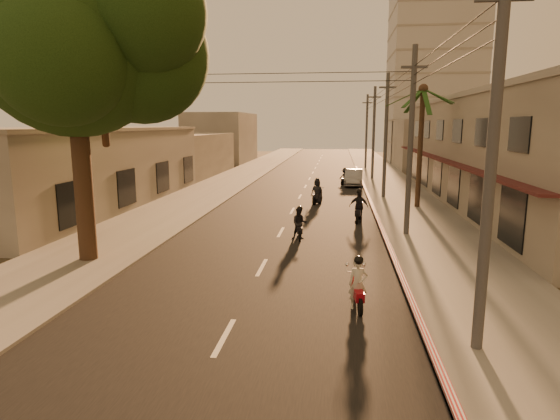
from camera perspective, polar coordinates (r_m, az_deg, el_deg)
The scene contains 20 objects.
ground at distance 16.13m, azimuth -3.39°, elevation -9.16°, with size 160.00×160.00×0.00m, color #383023.
road at distance 35.47m, azimuth 2.45°, elevation 1.64°, with size 10.00×140.00×0.02m, color black.
sidewalk_right at distance 35.66m, azimuth 14.55°, elevation 1.44°, with size 5.00×140.00×0.12m, color slate.
sidewalk_left at distance 36.82m, azimuth -9.27°, elevation 1.91°, with size 5.00×140.00×0.12m, color slate.
curb_stripe at distance 30.50m, azimuth 11.27°, elevation 0.18°, with size 0.20×60.00×0.20m, color #B41317.
shophouse_row at distance 34.83m, azimuth 25.91°, elevation 6.48°, with size 8.80×34.20×7.30m.
left_building at distance 33.57m, azimuth -23.05°, elevation 4.78°, with size 8.20×24.20×5.20m.
distant_tower at distance 72.68m, azimuth 18.26°, elevation 16.68°, with size 12.10×12.10×28.00m.
broadleaf_tree at distance 19.75m, azimuth -22.75°, elevation 18.60°, with size 9.60×8.70×12.10m.
palm_tree at distance 31.43m, azimuth 17.03°, elevation 13.14°, with size 5.00×5.00×8.20m.
utility_poles at distance 35.13m, azimuth 12.89°, elevation 11.99°, with size 1.20×48.26×9.00m.
filler_right at distance 61.03m, azimuth 17.79°, elevation 7.64°, with size 8.00×14.00×6.00m, color #A39C93.
filler_left_near at distance 51.85m, azimuth -11.95°, elevation 6.62°, with size 8.00×14.00×4.40m, color #A39C93.
filler_left_far at distance 69.05m, azimuth -7.11°, elevation 8.73°, with size 8.00×14.00×7.00m, color #A39C93.
scooter_red at distance 14.14m, azimuth 9.46°, elevation -9.05°, with size 0.70×1.67×1.64m.
scooter_mid_a at distance 22.25m, azimuth 2.41°, elevation -1.72°, with size 0.87×1.64×1.61m.
scooter_mid_b at distance 26.41m, azimuth 9.58°, elevation 0.35°, with size 1.18×1.93×1.91m.
scooter_far_a at distance 32.14m, azimuth 4.55°, elevation 2.17°, with size 1.13×1.79×1.81m.
scooter_far_b at distance 42.79m, azimuth 7.88°, elevation 4.02°, with size 1.38×1.49×1.57m.
parked_car at distance 42.37m, azimuth 8.98°, elevation 3.93°, with size 1.77×4.48×1.45m, color gray.
Camera 1 is at (2.80, -14.95, 5.39)m, focal length 30.00 mm.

